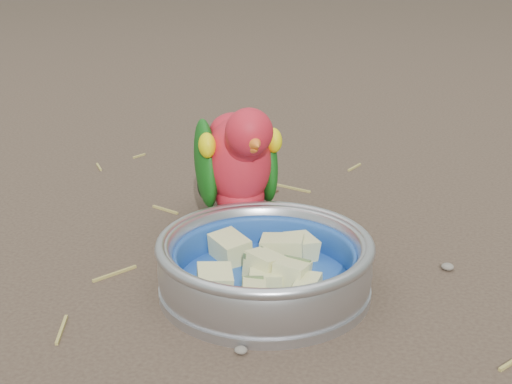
% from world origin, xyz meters
% --- Properties ---
extents(ground, '(60.00, 60.00, 0.00)m').
position_xyz_m(ground, '(0.00, 0.00, 0.00)').
color(ground, '#46362A').
extents(food_bowl, '(0.22, 0.22, 0.02)m').
position_xyz_m(food_bowl, '(0.11, -0.05, 0.01)').
color(food_bowl, '#B2B2BA').
rests_on(food_bowl, ground).
extents(bowl_wall, '(0.22, 0.22, 0.04)m').
position_xyz_m(bowl_wall, '(0.11, -0.05, 0.04)').
color(bowl_wall, '#B2B2BA').
rests_on(bowl_wall, food_bowl).
extents(fruit_wedges, '(0.13, 0.13, 0.03)m').
position_xyz_m(fruit_wedges, '(0.11, -0.05, 0.03)').
color(fruit_wedges, beige).
rests_on(fruit_wedges, food_bowl).
extents(lory_parrot, '(0.20, 0.23, 0.17)m').
position_xyz_m(lory_parrot, '(0.04, 0.08, 0.09)').
color(lory_parrot, red).
rests_on(lory_parrot, ground).
extents(ground_debris, '(0.90, 0.80, 0.01)m').
position_xyz_m(ground_debris, '(0.05, 0.05, 0.00)').
color(ground_debris, '#A59447').
rests_on(ground_debris, ground).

